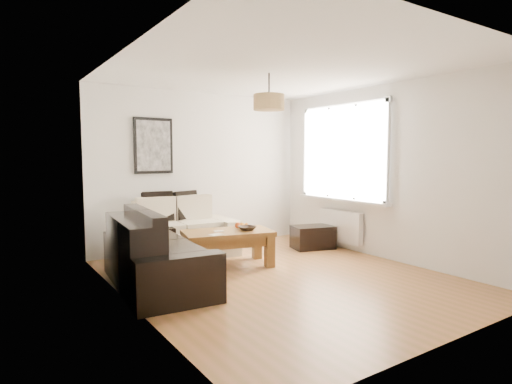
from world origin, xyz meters
TOP-DOWN VIEW (x-y plane):
  - floor at (0.00, 0.00)m, footprint 4.50×4.50m
  - ceiling at (0.00, 0.00)m, footprint 3.80×4.50m
  - wall_back at (0.00, 2.25)m, footprint 3.80×0.04m
  - wall_front at (0.00, -2.25)m, footprint 3.80×0.04m
  - wall_left at (-1.90, 0.00)m, footprint 0.04×4.50m
  - wall_right at (1.90, 0.00)m, footprint 0.04×4.50m
  - window_bay at (1.86, 0.80)m, footprint 0.14×1.90m
  - radiator at (1.82, 0.80)m, footprint 0.10×0.90m
  - poster at (-0.85, 2.22)m, footprint 0.62×0.04m
  - pendant_shade at (0.00, 0.30)m, footprint 0.40×0.40m
  - loveseat_cream at (-0.64, 1.78)m, footprint 1.76×1.03m
  - sofa_leather at (-1.43, 0.57)m, footprint 1.10×1.99m
  - coffee_table at (-0.29, 0.88)m, footprint 1.34×0.93m
  - ottoman at (1.45, 1.07)m, footprint 0.76×0.59m
  - cushion_left at (-0.89, 1.99)m, footprint 0.48×0.21m
  - cushion_right at (-0.42, 1.99)m, footprint 0.47×0.27m
  - fruit_bowl at (-0.04, 0.76)m, footprint 0.25×0.25m
  - orange_a at (0.00, 0.97)m, footprint 0.08×0.08m
  - orange_b at (0.07, 0.95)m, footprint 0.07×0.07m
  - orange_c at (-0.06, 0.99)m, footprint 0.11×0.11m
  - papers at (-0.56, 0.71)m, footprint 0.20×0.16m

SIDE VIEW (x-z plane):
  - floor at x=0.00m, z-range 0.00..0.00m
  - ottoman at x=1.45m, z-range 0.00..0.38m
  - coffee_table at x=-0.29m, z-range 0.00..0.50m
  - radiator at x=1.82m, z-range 0.12..0.64m
  - sofa_leather at x=-1.43m, z-range 0.00..0.83m
  - loveseat_cream at x=-0.64m, z-range 0.00..0.85m
  - papers at x=-0.56m, z-range 0.50..0.50m
  - fruit_bowl at x=-0.04m, z-range 0.50..0.56m
  - orange_a at x=0.00m, z-range 0.50..0.58m
  - orange_b at x=0.07m, z-range 0.51..0.57m
  - orange_c at x=-0.06m, z-range 0.50..0.58m
  - cushion_right at x=-0.42m, z-range 0.53..0.98m
  - cushion_left at x=-0.89m, z-range 0.53..0.99m
  - wall_back at x=0.00m, z-range 0.00..2.60m
  - wall_front at x=0.00m, z-range 0.00..2.60m
  - wall_left at x=-1.90m, z-range 0.00..2.60m
  - wall_right at x=1.90m, z-range 0.00..2.60m
  - window_bay at x=1.86m, z-range 0.80..2.40m
  - poster at x=-0.85m, z-range 1.26..2.13m
  - pendant_shade at x=0.00m, z-range 2.13..2.33m
  - ceiling at x=0.00m, z-range 2.60..2.60m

